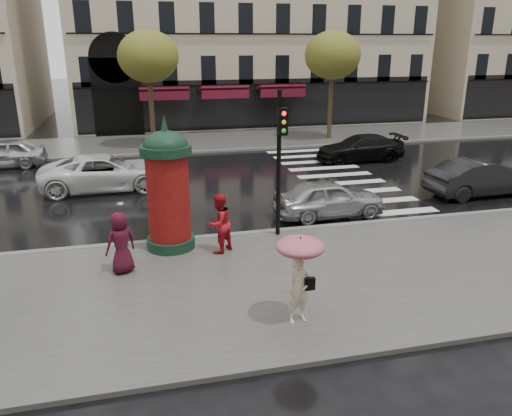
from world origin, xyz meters
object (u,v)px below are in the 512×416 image
object	(u,v)px
man_burgundy	(121,243)
car_white	(106,172)
car_far_silver	(2,154)
woman_umbrella	(300,266)
morris_column	(168,186)
traffic_light	(280,150)
car_darkgrey	(481,178)
car_black	(360,148)
car_silver	(329,198)
woman_red	(219,223)

from	to	relation	value
man_burgundy	car_white	bearing A→B (deg)	-110.80
car_far_silver	woman_umbrella	bearing A→B (deg)	26.40
morris_column	traffic_light	world-z (taller)	traffic_light
car_darkgrey	car_far_silver	bearing A→B (deg)	61.36
woman_umbrella	car_black	size ratio (longest dim) A/B	0.44
car_silver	car_far_silver	bearing A→B (deg)	47.91
man_burgundy	car_darkgrey	xyz separation A→B (m)	(14.12, 4.23, -0.22)
woman_red	car_silver	distance (m)	5.07
man_burgundy	car_far_silver	distance (m)	15.13
car_darkgrey	car_black	distance (m)	7.26
woman_umbrella	car_silver	bearing A→B (deg)	63.56
car_silver	car_black	world-z (taller)	car_silver
car_black	car_far_silver	size ratio (longest dim) A/B	1.12
car_black	woman_umbrella	bearing A→B (deg)	-28.03
traffic_light	car_far_silver	size ratio (longest dim) A/B	1.10
woman_umbrella	traffic_light	xyz separation A→B (m)	(1.01, 5.06, 1.42)
man_burgundy	car_silver	bearing A→B (deg)	178.56
traffic_light	car_darkgrey	size ratio (longest dim) A/B	1.01
morris_column	car_white	distance (m)	7.66
woman_red	car_silver	world-z (taller)	woman_red
car_far_silver	car_black	bearing A→B (deg)	78.44
car_silver	woman_red	bearing A→B (deg)	116.90
woman_red	man_burgundy	bearing A→B (deg)	-25.23
woman_red	woman_umbrella	bearing A→B (deg)	64.12
traffic_light	car_darkgrey	world-z (taller)	traffic_light
traffic_light	woman_umbrella	bearing A→B (deg)	-101.25
woman_umbrella	traffic_light	distance (m)	5.35
car_silver	car_darkgrey	xyz separation A→B (m)	(6.98, 1.00, 0.06)
woman_umbrella	car_silver	xyz separation A→B (m)	(3.33, 6.70, -0.78)
woman_red	man_burgundy	world-z (taller)	woman_red
woman_red	car_far_silver	size ratio (longest dim) A/B	0.43
woman_umbrella	car_silver	world-z (taller)	woman_umbrella
woman_umbrella	morris_column	distance (m)	5.49
man_burgundy	car_black	size ratio (longest dim) A/B	0.36
car_black	car_far_silver	distance (m)	18.15
car_far_silver	car_darkgrey	bearing A→B (deg)	61.36
man_burgundy	woman_red	bearing A→B (deg)	168.93
car_silver	car_far_silver	xyz separation A→B (m)	(-13.08, 10.68, 0.03)
morris_column	car_white	bearing A→B (deg)	106.55
car_far_silver	woman_red	bearing A→B (deg)	30.51
morris_column	car_silver	distance (m)	6.17
man_burgundy	morris_column	bearing A→B (deg)	-159.94
car_silver	car_black	bearing A→B (deg)	-34.35
traffic_light	car_silver	xyz separation A→B (m)	(2.33, 1.64, -2.20)
car_black	car_far_silver	world-z (taller)	car_far_silver
man_burgundy	morris_column	xyz separation A→B (m)	(1.39, 1.43, 1.06)
car_silver	car_white	distance (m)	9.59
woman_umbrella	morris_column	bearing A→B (deg)	116.17
woman_umbrella	man_burgundy	distance (m)	5.17
woman_red	morris_column	bearing A→B (deg)	-67.62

